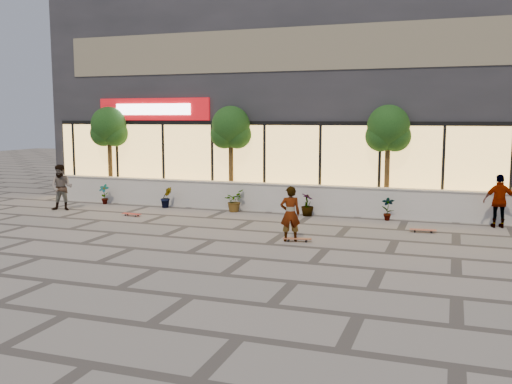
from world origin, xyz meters
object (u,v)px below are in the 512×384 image
(tree_west, at_px, (109,129))
(skateboard_left, at_px, (132,214))
(tree_mideast, at_px, (388,131))
(skateboard_center, at_px, (297,239))
(skater_left, at_px, (62,188))
(skater_center, at_px, (290,214))
(skateboard_right_near, at_px, (423,230))
(skater_right_near, at_px, (500,201))
(tree_midwest, at_px, (231,130))

(tree_west, distance_m, skateboard_left, 5.37)
(tree_mideast, xyz_separation_m, skateboard_center, (-1.83, -5.48, -2.91))
(skater_left, bearing_deg, tree_mideast, -3.12)
(skater_left, distance_m, skateboard_center, 10.09)
(skater_center, relative_size, skateboard_left, 2.08)
(tree_west, distance_m, skateboard_center, 11.49)
(tree_mideast, relative_size, skater_center, 2.50)
(tree_west, relative_size, skateboard_right_near, 4.91)
(skater_right_near, relative_size, skateboard_left, 2.26)
(tree_west, height_order, tree_midwest, same)
(tree_west, xyz_separation_m, tree_midwest, (5.50, 0.00, 0.00))
(skateboard_center, bearing_deg, tree_midwest, 116.46)
(tree_mideast, relative_size, skateboard_center, 4.74)
(tree_mideast, distance_m, skateboard_right_near, 4.41)
(tree_west, xyz_separation_m, skater_center, (9.46, -5.48, -2.20))
(tree_mideast, relative_size, skateboard_right_near, 4.91)
(tree_midwest, relative_size, skater_right_near, 2.31)
(tree_mideast, distance_m, skater_left, 12.19)
(skateboard_center, height_order, skateboard_left, skateboard_center)
(skater_center, height_order, skateboard_left, skater_center)
(skateboard_center, bearing_deg, skater_center, 168.06)
(skateboard_center, distance_m, skateboard_left, 6.98)
(tree_west, xyz_separation_m, skateboard_center, (9.67, -5.48, -2.91))
(skater_right_near, bearing_deg, skateboard_center, 26.17)
(tree_west, relative_size, skateboard_left, 5.22)
(tree_mideast, bearing_deg, skateboard_left, -158.47)
(skater_left, distance_m, skater_right_near, 15.35)
(tree_mideast, bearing_deg, skater_center, -110.45)
(skater_center, bearing_deg, skater_left, -37.31)
(skater_left, bearing_deg, skater_right_near, -11.73)
(tree_midwest, xyz_separation_m, skateboard_left, (-2.47, -3.34, -2.91))
(tree_west, bearing_deg, skater_center, -30.08)
(skateboard_center, bearing_deg, skateboard_left, 151.32)
(skateboard_left, bearing_deg, skateboard_right_near, 7.97)
(tree_midwest, height_order, skater_left, tree_midwest)
(skater_right_near, bearing_deg, skater_left, -4.13)
(tree_midwest, relative_size, skater_center, 2.50)
(tree_west, distance_m, tree_mideast, 11.50)
(tree_midwest, relative_size, skateboard_right_near, 4.91)
(tree_midwest, height_order, tree_mideast, same)
(skateboard_left, bearing_deg, skater_center, -12.49)
(tree_west, xyz_separation_m, skateboard_right_near, (12.95, -2.98, -2.91))
(skater_center, distance_m, skater_right_near, 7.01)
(skater_left, distance_m, skateboard_right_near, 13.07)
(tree_west, relative_size, tree_mideast, 1.00)
(tree_midwest, bearing_deg, skater_center, -54.16)
(tree_west, height_order, skater_left, tree_west)
(tree_mideast, bearing_deg, skateboard_center, -108.43)
(skater_center, bearing_deg, tree_mideast, -133.76)
(tree_midwest, xyz_separation_m, skater_center, (3.96, -5.48, -2.20))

